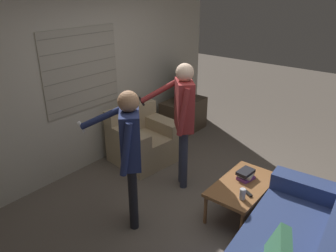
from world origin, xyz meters
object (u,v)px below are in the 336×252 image
Objects in this scene: coffee_table at (243,187)px; spare_remote at (248,193)px; armchair_beige at (142,140)px; soda_can at (243,194)px; person_right_standing at (183,112)px; tv at (184,86)px; person_left_standing at (129,144)px; book_stack at (246,174)px.

spare_remote is (-0.16, -0.14, 0.05)m from coffee_table.
armchair_beige is 2.02m from soda_can.
person_right_standing reaches higher than spare_remote.
soda_can is at bearing -157.56° from spare_remote.
person_right_standing is (-1.47, -1.07, 0.21)m from tv.
person_right_standing is 13.40× the size of soda_can.
person_left_standing is (-2.47, -1.12, 0.15)m from tv.
armchair_beige reaches higher than book_stack.
person_left_standing reaches higher than book_stack.
book_stack is (-1.40, -1.96, -0.40)m from tv.
person_left_standing is 0.95× the size of person_right_standing.
person_right_standing is 12.58× the size of spare_remote.
armchair_beige reaches higher than soda_can.
book_stack is at bearing 14.93° from coffee_table.
spare_remote is at bearing -4.02° from soda_can.
coffee_table is 3.99× the size of book_stack.
spare_remote is (-1.68, -2.13, -0.44)m from tv.
soda_can is 0.94× the size of spare_remote.
soda_can is (-0.32, -1.05, -0.60)m from person_right_standing.
tv is 2.81m from soda_can.
armchair_beige reaches higher than spare_remote.
coffee_table is 0.59× the size of person_left_standing.
coffee_table is at bearing 24.51° from tv.
person_right_standing is at bearing 7.81° from tv.
person_left_standing is 6.73× the size of book_stack.
book_stack is (-0.11, -1.80, 0.14)m from armchair_beige.
soda_can is (0.68, -1.01, -0.54)m from person_left_standing.
soda_can is at bearing -155.12° from coffee_table.
book_stack is 1.89× the size of soda_can.
armchair_beige is at bearing -6.57° from person_left_standing.
person_right_standing reaches higher than person_left_standing.
spare_remote is at bearing -146.02° from person_right_standing.
coffee_table is 2.56m from tv.
spare_remote is (-0.39, -1.96, 0.09)m from armchair_beige.
person_right_standing is at bearing 94.70° from book_stack.
tv reaches higher than spare_remote.
person_left_standing reaches higher than soda_can.
tv is 5.57× the size of soda_can.
soda_can is (-0.39, -0.16, 0.01)m from book_stack.
soda_can is at bearing -158.01° from book_stack.
spare_remote is at bearing -149.11° from book_stack.
person_left_standing reaches higher than armchair_beige.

